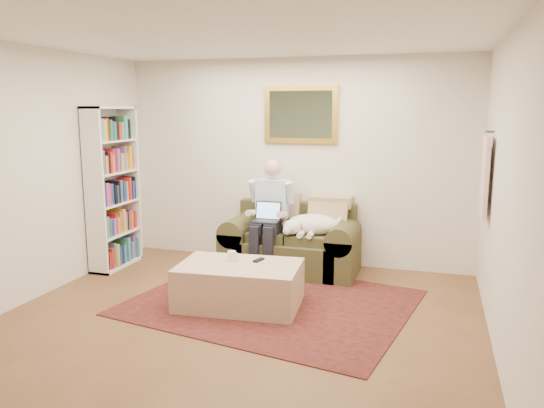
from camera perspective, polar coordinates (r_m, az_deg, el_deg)
The scene contains 12 objects.
room_shell at distance 4.75m, azimuth -4.12°, elevation 2.07°, with size 4.51×5.00×2.61m.
rug at distance 5.55m, azimuth -0.05°, elevation -10.52°, with size 2.71×2.17×0.01m, color black.
sofa at distance 6.52m, azimuth 2.06°, elevation -4.82°, with size 1.62×0.82×0.97m.
seated_man at distance 6.36m, azimuth -0.38°, elevation -1.49°, with size 0.53×0.76×1.36m, color #8CA7D8, non-canonical shape.
laptop at distance 6.29m, azimuth -0.55°, elevation -1.30°, with size 0.31×0.25×0.23m.
sleeping_dog at distance 6.30m, azimuth 4.45°, elevation -2.21°, with size 0.67×0.42×0.25m, color white, non-canonical shape.
ottoman at distance 5.40m, azimuth -3.53°, elevation -8.72°, with size 1.20×0.77×0.44m, color tan.
coffee_mug at distance 5.46m, azimuth -4.35°, elevation -5.58°, with size 0.08×0.08×0.10m, color white.
tv_remote at distance 5.44m, azimuth -1.45°, elevation -6.04°, with size 0.05×0.15×0.02m, color black.
bookshelf at distance 6.87m, azimuth -16.76°, elevation 1.65°, with size 0.28×0.80×2.00m, color white, non-canonical shape.
wall_mirror at distance 6.70m, azimuth 3.10°, elevation 9.60°, with size 0.94×0.04×0.72m.
hanging_shirt at distance 5.68m, azimuth 21.94°, elevation 3.20°, with size 0.06×0.52×0.90m, color beige, non-canonical shape.
Camera 1 is at (1.71, -4.03, 1.97)m, focal length 35.00 mm.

